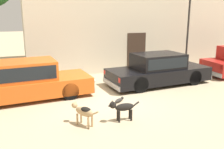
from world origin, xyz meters
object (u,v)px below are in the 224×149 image
object	(u,v)px
parked_sedan_nearest	(27,80)
parked_sedan_second	(158,69)
stray_dog_tan	(122,107)
stray_dog_spotted	(84,111)
street_lamp	(188,23)
stray_cat	(119,100)

from	to	relation	value
parked_sedan_nearest	parked_sedan_second	size ratio (longest dim) A/B	1.01
stray_dog_tan	stray_dog_spotted	bearing A→B (deg)	-3.41
stray_dog_tan	street_lamp	size ratio (longest dim) A/B	0.24
parked_sedan_nearest	stray_dog_tan	world-z (taller)	parked_sedan_nearest
parked_sedan_second	street_lamp	distance (m)	3.75
parked_sedan_nearest	parked_sedan_second	world-z (taller)	parked_sedan_nearest
stray_cat	street_lamp	size ratio (longest dim) A/B	0.14
parked_sedan_second	stray_dog_tan	size ratio (longest dim) A/B	4.86
stray_dog_tan	stray_cat	size ratio (longest dim) A/B	1.72
stray_cat	parked_sedan_nearest	bearing A→B (deg)	118.81
stray_dog_spotted	parked_sedan_nearest	bearing A→B (deg)	-8.05
parked_sedan_second	stray_dog_spotted	xyz separation A→B (m)	(-4.19, -3.05, -0.26)
stray_dog_spotted	stray_dog_tan	distance (m)	1.13
parked_sedan_second	stray_dog_spotted	world-z (taller)	parked_sedan_second
parked_sedan_nearest	parked_sedan_second	xyz separation A→B (m)	(5.61, 0.03, -0.02)
parked_sedan_second	stray_dog_tan	world-z (taller)	parked_sedan_second
parked_sedan_nearest	street_lamp	world-z (taller)	street_lamp
street_lamp	parked_sedan_nearest	bearing A→B (deg)	-168.32
parked_sedan_nearest	stray_dog_tan	bearing A→B (deg)	-54.98
stray_dog_tan	stray_cat	xyz separation A→B (m)	(0.52, 1.52, -0.36)
parked_sedan_nearest	street_lamp	bearing A→B (deg)	7.51
street_lamp	parked_sedan_second	bearing A→B (deg)	-148.10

